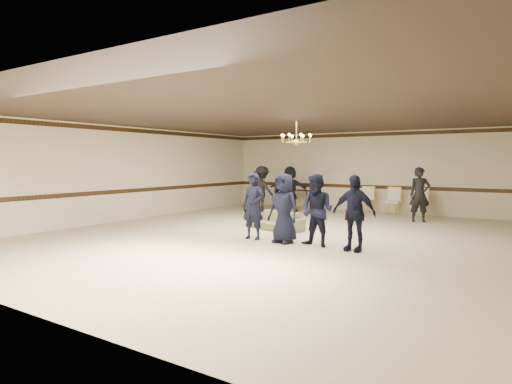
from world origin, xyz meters
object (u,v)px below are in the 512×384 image
boy_a (253,206)px  banquet_chair_left (366,200)px  boy_c (317,210)px  settee (275,221)px  adult_right (420,195)px  chandelier (296,131)px  console_table (299,199)px  banquet_chair_mid (392,202)px  boy_d (354,213)px  adult_mid (290,189)px  adult_left (262,189)px  banquet_chair_right (420,203)px  boy_b (284,208)px

boy_a → banquet_chair_left: size_ratio=1.67×
boy_c → settee: size_ratio=0.95×
settee → adult_right: 5.15m
chandelier → banquet_chair_left: bearing=87.0°
boy_a → console_table: bearing=108.2°
chandelier → banquet_chair_left: 5.78m
settee → chandelier: bearing=21.6°
adult_right → banquet_chair_mid: (-1.26, 1.32, -0.40)m
adult_right → banquet_chair_left: size_ratio=1.78×
settee → banquet_chair_mid: 5.66m
boy_c → adult_right: size_ratio=0.94×
console_table → banquet_chair_mid: bearing=-5.6°
boy_d → adult_mid: size_ratio=0.94×
adult_mid → adult_right: bearing=152.9°
banquet_chair_left → console_table: bearing=174.3°
adult_left → boy_d: bearing=149.7°
banquet_chair_left → banquet_chair_right: 2.00m
boy_b → boy_c: same height
adult_right → boy_d: bearing=-119.1°
boy_d → console_table: bearing=128.5°
settee → banquet_chair_right: (2.93, 5.32, 0.25)m
chandelier → banquet_chair_right: size_ratio=0.91×
adult_left → banquet_chair_right: adult_left is taller
boy_d → console_table: 8.87m
banquet_chair_mid → banquet_chair_right: 1.00m
adult_left → adult_right: size_ratio=1.00×
boy_b → banquet_chair_mid: bearing=92.2°
adult_mid → adult_right: same height
settee → adult_right: size_ratio=1.00×
adult_mid → banquet_chair_left: 3.01m
chandelier → boy_d: size_ratio=0.55×
boy_a → settee: (-0.34, 1.71, -0.59)m
adult_right → banquet_chair_right: adult_right is taller
boy_b → banquet_chair_left: bearing=100.4°
chandelier → console_table: 6.58m
boy_a → adult_left: bearing=120.0°
boy_d → adult_mid: bearing=132.3°
adult_right → console_table: bearing=136.2°
boy_d → adult_right: (0.15, 5.71, 0.05)m
boy_a → adult_right: size_ratio=0.94×
banquet_chair_right → console_table: bearing=178.9°
chandelier → boy_c: 3.07m
boy_c → adult_left: 7.33m
boy_b → adult_left: (-4.05, 5.41, 0.05)m
boy_c → console_table: size_ratio=1.76×
boy_b → console_table: (-3.31, 7.23, -0.45)m
boy_b → adult_right: bearing=79.0°
boy_b → adult_mid: bearing=125.1°
banquet_chair_left → banquet_chair_mid: bearing=-1.9°
banquet_chair_mid → banquet_chair_right: size_ratio=1.00×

